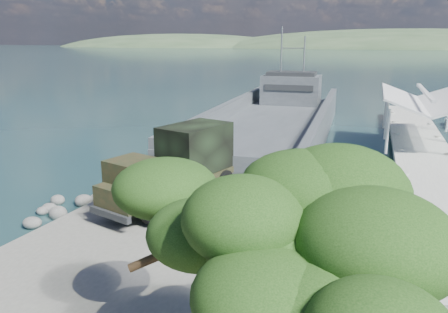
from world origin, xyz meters
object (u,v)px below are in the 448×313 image
pier (421,140)px  overhang_tree (240,247)px  landing_craft (273,129)px  soldier (141,196)px  military_truck (178,166)px

pier → overhang_tree: size_ratio=6.08×
overhang_tree → pier: bearing=78.5°
pier → overhang_tree: bearing=-101.5°
pier → landing_craft: bearing=164.0°
overhang_tree → soldier: bearing=127.7°
military_truck → soldier: (-0.92, -2.38, -1.00)m
overhang_tree → military_truck: bearing=119.5°
soldier → landing_craft: bearing=46.9°
pier → military_truck: bearing=-130.9°
landing_craft → overhang_tree: bearing=-80.8°
pier → military_truck: pier is taller
pier → soldier: (-14.31, -17.86, -0.11)m
overhang_tree → landing_craft: bearing=101.4°
soldier → military_truck: bearing=30.9°
military_truck → pier: bearing=66.0°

